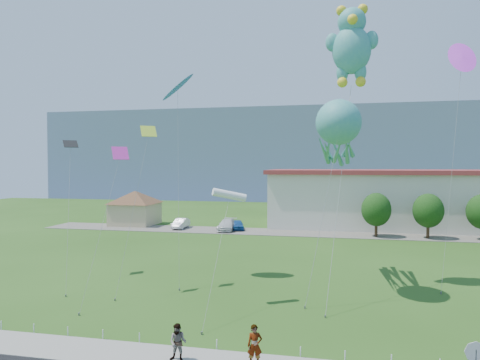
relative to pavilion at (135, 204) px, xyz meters
name	(u,v)px	position (x,y,z in m)	size (l,w,h in m)	color
ground	(242,341)	(24.00, -38.00, -3.02)	(160.00, 160.00, 0.00)	#264B15
parking_strip	(295,233)	(24.00, -3.00, -2.99)	(70.00, 6.00, 0.06)	#59544C
hill_ridge	(316,154)	(24.00, 82.00, 9.48)	(160.00, 50.00, 25.00)	slate
pavilion	(135,204)	(0.00, 0.00, 0.00)	(9.20, 9.20, 5.00)	tan
stop_sign	(476,358)	(33.50, -42.21, -1.15)	(0.80, 0.07, 2.50)	slate
rope_fence	(237,346)	(24.00, -39.30, -2.77)	(26.05, 0.05, 0.50)	white
tree_near	(376,210)	(34.00, -4.00, 0.36)	(3.60, 3.60, 5.47)	#3F2B19
tree_mid	(428,211)	(40.00, -4.00, 0.36)	(3.60, 3.60, 5.47)	#3F2B19
pedestrian_left	(255,345)	(25.10, -40.74, -2.02)	(0.66, 0.43, 1.80)	gray
pedestrian_right	(178,342)	(21.65, -40.97, -2.09)	(0.81, 0.63, 1.67)	gray
parked_car_silver	(181,223)	(8.01, -2.42, -2.28)	(1.46, 4.18, 1.38)	silver
parked_car_white	(227,225)	(14.81, -2.99, -2.22)	(2.08, 5.12, 1.48)	silver
parked_car_blue	(238,225)	(16.07, -2.01, -2.31)	(1.54, 3.83, 1.31)	#1C549C
octopus_kite	(338,133)	(28.85, -27.82, 8.13)	(3.62, 10.10, 13.35)	teal
teddy_bear_kite	(352,44)	(29.83, -25.54, 14.95)	(3.85, 9.60, 20.87)	teal
small_kite_black	(70,159)	(7.94, -28.20, 6.39)	(4.03, 6.55, 11.05)	black
small_kite_pink	(116,168)	(13.86, -31.78, 5.67)	(1.29, 5.93, 10.16)	#DC31AD
small_kite_purple	(461,62)	(37.72, -24.56, 13.44)	(2.87, 3.81, 17.53)	#BA32CB
small_kite_white	(229,196)	(21.95, -32.18, 3.89)	(0.50, 6.73, 7.40)	white
small_kite_yellow	(145,148)	(15.18, -29.98, 7.08)	(1.40, 4.64, 11.80)	#A2C72E
small_kite_blue	(178,91)	(16.42, -26.52, 11.75)	(2.47, 4.77, 15.78)	blue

